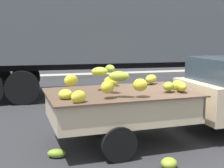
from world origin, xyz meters
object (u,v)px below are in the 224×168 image
at_px(pickup_truck, 208,95).
at_px(fallen_banana_bunch_near_tailgate, 57,153).
at_px(fallen_banana_bunch_by_wheel, 169,163).
at_px(semi_trailer, 122,25).

relative_size(pickup_truck, fallen_banana_bunch_near_tailgate, 15.74).
xyz_separation_m(pickup_truck, fallen_banana_bunch_by_wheel, (-1.59, -1.48, -0.79)).
bearing_deg(semi_trailer, fallen_banana_bunch_near_tailgate, -114.68).
xyz_separation_m(pickup_truck, fallen_banana_bunch_near_tailgate, (-3.36, -0.53, -0.81)).
height_order(fallen_banana_bunch_near_tailgate, fallen_banana_bunch_by_wheel, fallen_banana_bunch_by_wheel).
bearing_deg(pickup_truck, semi_trailer, 91.58).
distance_m(pickup_truck, semi_trailer, 5.48).
height_order(semi_trailer, fallen_banana_bunch_by_wheel, semi_trailer).
bearing_deg(fallen_banana_bunch_near_tailgate, semi_trailer, 63.16).
bearing_deg(fallen_banana_bunch_near_tailgate, pickup_truck, 9.00).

